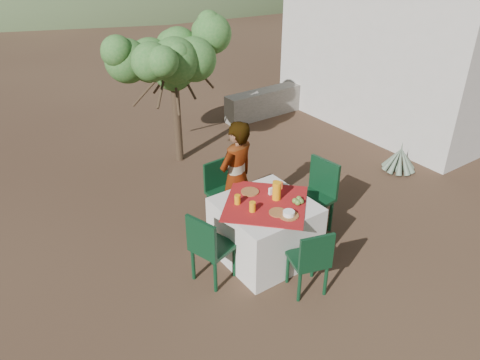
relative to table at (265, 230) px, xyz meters
name	(u,v)px	position (x,y,z in m)	size (l,w,h in m)	color
ground	(228,255)	(-0.37, 0.26, -0.38)	(160.00, 160.00, 0.00)	#322016
table	(265,230)	(0.00, 0.00, 0.00)	(1.30, 1.30, 0.76)	white
chair_far	(221,188)	(0.02, 1.01, 0.09)	(0.41, 0.41, 0.84)	black
chair_near	(311,259)	(0.00, -0.80, 0.09)	(0.48, 0.48, 0.84)	black
chair_left	(209,246)	(-0.80, -0.01, 0.12)	(0.51, 0.51, 0.89)	black
chair_right	(317,193)	(0.91, 0.08, 0.16)	(0.50, 0.50, 0.98)	black
person	(236,178)	(0.05, 0.68, 0.39)	(0.56, 0.37, 1.54)	#8C6651
shrub_tree	(175,64)	(0.46, 2.95, 1.26)	(1.76, 1.73, 2.07)	#3E2F1F
agave	(400,160)	(3.16, 0.48, -0.18)	(0.55, 0.54, 0.58)	slate
guesthouse	(414,42)	(5.23, 2.06, 1.12)	(3.20, 4.20, 3.00)	beige
stone_wall	(280,99)	(3.23, 3.66, -0.10)	(2.60, 0.35, 0.55)	gray
plate_far	(250,192)	(-0.01, 0.30, 0.39)	(0.22, 0.22, 0.01)	brown
plate_near	(278,212)	(-0.02, -0.24, 0.39)	(0.20, 0.20, 0.01)	brown
glass_far	(237,199)	(-0.28, 0.18, 0.44)	(0.07, 0.07, 0.11)	orange
glass_near	(252,207)	(-0.23, -0.05, 0.44)	(0.07, 0.07, 0.12)	orange
juice_pitcher	(277,191)	(0.16, 0.00, 0.49)	(0.10, 0.10, 0.23)	orange
bowl_plate	(289,215)	(0.05, -0.36, 0.39)	(0.23, 0.23, 0.01)	brown
white_bowl	(289,213)	(0.05, -0.36, 0.42)	(0.13, 0.13, 0.05)	white
jar_left	(281,185)	(0.36, 0.16, 0.42)	(0.05, 0.05, 0.08)	#E75A28
jar_right	(275,185)	(0.29, 0.19, 0.44)	(0.07, 0.07, 0.11)	#E75A28
napkin_holder	(271,191)	(0.18, 0.12, 0.42)	(0.07, 0.04, 0.09)	white
fruit_cluster	(298,201)	(0.30, -0.22, 0.42)	(0.14, 0.13, 0.07)	olive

